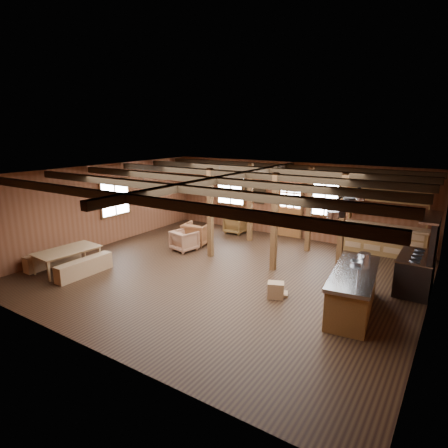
% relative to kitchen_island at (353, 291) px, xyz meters
% --- Properties ---
extents(room, '(10.04, 9.04, 2.84)m').
position_rel_kitchen_island_xyz_m(room, '(-3.59, 0.36, 0.92)').
color(room, black).
rests_on(room, ground).
extents(ceiling_joists, '(9.80, 8.82, 0.18)m').
position_rel_kitchen_island_xyz_m(ceiling_joists, '(-3.59, 0.53, 2.20)').
color(ceiling_joists, black).
rests_on(ceiling_joists, ceiling).
extents(timber_posts, '(3.95, 2.35, 2.80)m').
position_rel_kitchen_island_xyz_m(timber_posts, '(-3.07, 2.44, 0.92)').
color(timber_posts, '#422412').
rests_on(timber_posts, floor).
extents(back_door, '(1.02, 0.08, 2.15)m').
position_rel_kitchen_island_xyz_m(back_door, '(-3.59, 4.81, 0.40)').
color(back_door, brown).
rests_on(back_door, floor).
extents(window_back_left, '(1.32, 0.06, 1.32)m').
position_rel_kitchen_island_xyz_m(window_back_left, '(-6.19, 4.82, 1.12)').
color(window_back_left, white).
rests_on(window_back_left, wall_back).
extents(window_back_right, '(1.02, 0.06, 1.32)m').
position_rel_kitchen_island_xyz_m(window_back_right, '(-2.29, 4.82, 1.12)').
color(window_back_right, white).
rests_on(window_back_right, wall_back).
extents(window_left, '(0.14, 1.24, 1.32)m').
position_rel_kitchen_island_xyz_m(window_left, '(-8.55, 0.86, 1.12)').
color(window_left, white).
rests_on(window_left, wall_back).
extents(notice_boards, '(1.08, 0.03, 0.90)m').
position_rel_kitchen_island_xyz_m(notice_boards, '(-5.09, 4.81, 1.16)').
color(notice_boards, silver).
rests_on(notice_boards, wall_back).
extents(back_counter, '(2.55, 0.60, 2.45)m').
position_rel_kitchen_island_xyz_m(back_counter, '(-0.19, 4.56, 0.12)').
color(back_counter, brown).
rests_on(back_counter, floor).
extents(pendant_lamps, '(1.86, 2.36, 0.66)m').
position_rel_kitchen_island_xyz_m(pendant_lamps, '(-5.84, 1.36, 1.77)').
color(pendant_lamps, '#2D2D30').
rests_on(pendant_lamps, ceiling).
extents(pot_rack, '(0.37, 3.00, 0.43)m').
position_rel_kitchen_island_xyz_m(pot_rack, '(-0.41, 0.53, 1.83)').
color(pot_rack, '#2D2D30').
rests_on(pot_rack, ceiling).
extents(kitchen_island, '(1.18, 2.59, 1.20)m').
position_rel_kitchen_island_xyz_m(kitchen_island, '(0.00, 0.00, 0.00)').
color(kitchen_island, brown).
rests_on(kitchen_island, floor).
extents(step_stool, '(0.52, 0.46, 0.39)m').
position_rel_kitchen_island_xyz_m(step_stool, '(-1.71, -0.30, -0.28)').
color(step_stool, olive).
rests_on(step_stool, floor).
extents(commercial_range, '(0.81, 1.57, 1.94)m').
position_rel_kitchen_island_xyz_m(commercial_range, '(1.06, 1.98, 0.15)').
color(commercial_range, '#2D2D30').
rests_on(commercial_range, floor).
extents(dining_table, '(1.10, 1.81, 0.61)m').
position_rel_kitchen_island_xyz_m(dining_table, '(-7.49, -1.89, -0.17)').
color(dining_table, olive).
rests_on(dining_table, floor).
extents(bench_wall, '(0.32, 1.70, 0.47)m').
position_rel_kitchen_island_xyz_m(bench_wall, '(-8.24, -1.89, -0.24)').
color(bench_wall, olive).
rests_on(bench_wall, floor).
extents(bench_aisle, '(0.32, 1.69, 0.47)m').
position_rel_kitchen_island_xyz_m(bench_aisle, '(-6.78, -1.89, -0.25)').
color(bench_aisle, olive).
rests_on(bench_aisle, floor).
extents(armchair_a, '(0.97, 0.99, 0.78)m').
position_rel_kitchen_island_xyz_m(armchair_a, '(-5.92, 2.12, -0.09)').
color(armchair_a, brown).
rests_on(armchair_a, floor).
extents(armchair_b, '(0.77, 0.79, 0.69)m').
position_rel_kitchen_island_xyz_m(armchair_b, '(-5.55, 4.16, -0.13)').
color(armchair_b, brown).
rests_on(armchair_b, floor).
extents(armchair_c, '(0.88, 0.90, 0.69)m').
position_rel_kitchen_island_xyz_m(armchair_c, '(-5.85, 1.36, -0.13)').
color(armchair_c, '#8C5C3F').
rests_on(armchair_c, floor).
extents(counter_pot, '(0.28, 0.28, 0.17)m').
position_rel_kitchen_island_xyz_m(counter_pot, '(-0.00, 0.87, 0.55)').
color(counter_pot, silver).
rests_on(counter_pot, kitchen_island).
extents(bowl, '(0.32, 0.32, 0.07)m').
position_rel_kitchen_island_xyz_m(bowl, '(-0.10, 0.52, 0.49)').
color(bowl, silver).
rests_on(bowl, kitchen_island).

